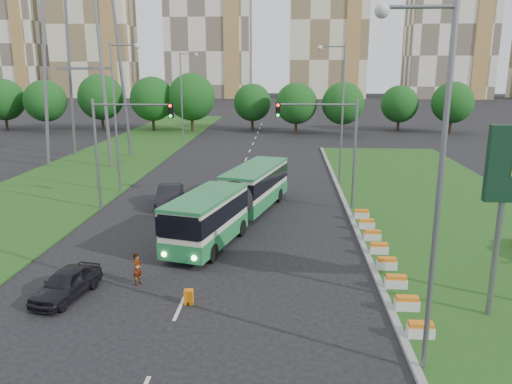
# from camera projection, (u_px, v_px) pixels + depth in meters

# --- Properties ---
(ground) EXTENTS (360.00, 360.00, 0.00)m
(ground) POSITION_uv_depth(u_px,v_px,m) (257.00, 258.00, 27.16)
(ground) COLOR black
(ground) RESTS_ON ground
(grass_median) EXTENTS (14.00, 60.00, 0.15)m
(grass_median) POSITION_uv_depth(u_px,v_px,m) (453.00, 218.00, 34.14)
(grass_median) COLOR #1E4E16
(grass_median) RESTS_ON ground
(median_kerb) EXTENTS (0.30, 60.00, 0.18)m
(median_kerb) POSITION_uv_depth(u_px,v_px,m) (351.00, 216.00, 34.54)
(median_kerb) COLOR gray
(median_kerb) RESTS_ON ground
(left_verge) EXTENTS (12.00, 110.00, 0.10)m
(left_verge) POSITION_uv_depth(u_px,v_px,m) (100.00, 166.00, 52.41)
(left_verge) COLOR #1E4E16
(left_verge) RESTS_ON ground
(lane_markings) EXTENTS (0.20, 100.00, 0.01)m
(lane_markings) POSITION_uv_depth(u_px,v_px,m) (237.00, 179.00, 46.71)
(lane_markings) COLOR silver
(lane_markings) RESTS_ON ground
(flower_planters) EXTENTS (1.10, 15.90, 0.60)m
(flower_planters) POSITION_uv_depth(u_px,v_px,m) (383.00, 255.00, 26.37)
(flower_planters) COLOR silver
(flower_planters) RESTS_ON grass_median
(traffic_mast_median) EXTENTS (5.76, 0.32, 8.00)m
(traffic_mast_median) POSITION_uv_depth(u_px,v_px,m) (332.00, 137.00, 35.27)
(traffic_mast_median) COLOR slate
(traffic_mast_median) RESTS_ON ground
(traffic_mast_left) EXTENTS (5.76, 0.32, 8.00)m
(traffic_mast_left) POSITION_uv_depth(u_px,v_px,m) (118.00, 137.00, 35.18)
(traffic_mast_left) COLOR slate
(traffic_mast_left) RESTS_ON ground
(street_lamps) EXTENTS (36.00, 60.00, 12.00)m
(street_lamps) POSITION_uv_depth(u_px,v_px,m) (223.00, 127.00, 35.57)
(street_lamps) COLOR slate
(street_lamps) RESTS_ON ground
(tree_line) EXTENTS (120.00, 8.00, 9.00)m
(tree_line) POSITION_uv_depth(u_px,v_px,m) (340.00, 104.00, 78.75)
(tree_line) COLOR #134814
(tree_line) RESTS_ON ground
(apartment_tower_west) EXTENTS (26.00, 15.00, 48.00)m
(apartment_tower_west) POSITION_uv_depth(u_px,v_px,m) (93.00, 26.00, 170.38)
(apartment_tower_west) COLOR beige
(apartment_tower_west) RESTS_ON ground
(apartment_tower_cwest) EXTENTS (28.00, 15.00, 52.00)m
(apartment_tower_cwest) POSITION_uv_depth(u_px,v_px,m) (209.00, 19.00, 167.56)
(apartment_tower_cwest) COLOR white
(apartment_tower_cwest) RESTS_ON ground
(apartment_tower_ceast) EXTENTS (25.00, 15.00, 50.00)m
(apartment_tower_ceast) POSITION_uv_depth(u_px,v_px,m) (328.00, 21.00, 165.47)
(apartment_tower_ceast) COLOR beige
(apartment_tower_ceast) RESTS_ON ground
(apartment_tower_east) EXTENTS (27.00, 15.00, 47.00)m
(apartment_tower_east) POSITION_uv_depth(u_px,v_px,m) (451.00, 25.00, 163.51)
(apartment_tower_east) COLOR white
(apartment_tower_east) RESTS_ON ground
(midrise_west) EXTENTS (22.00, 14.00, 36.00)m
(midrise_west) POSITION_uv_depth(u_px,v_px,m) (10.00, 44.00, 173.58)
(midrise_west) COLOR white
(midrise_west) RESTS_ON ground
(articulated_bus) EXTENTS (2.58, 16.53, 2.72)m
(articulated_bus) POSITION_uv_depth(u_px,v_px,m) (233.00, 199.00, 32.87)
(articulated_bus) COLOR beige
(articulated_bus) RESTS_ON ground
(car_left_near) EXTENTS (2.35, 4.16, 1.34)m
(car_left_near) POSITION_uv_depth(u_px,v_px,m) (66.00, 283.00, 22.44)
(car_left_near) COLOR black
(car_left_near) RESTS_ON ground
(car_left_far) EXTENTS (2.14, 4.87, 1.56)m
(car_left_far) POSITION_uv_depth(u_px,v_px,m) (169.00, 196.00, 37.32)
(car_left_far) COLOR black
(car_left_far) RESTS_ON ground
(pedestrian) EXTENTS (0.55, 0.66, 1.56)m
(pedestrian) POSITION_uv_depth(u_px,v_px,m) (137.00, 269.00, 23.76)
(pedestrian) COLOR gray
(pedestrian) RESTS_ON ground
(shopping_trolley) EXTENTS (0.38, 0.40, 0.65)m
(shopping_trolley) POSITION_uv_depth(u_px,v_px,m) (189.00, 297.00, 21.88)
(shopping_trolley) COLOR orange
(shopping_trolley) RESTS_ON ground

